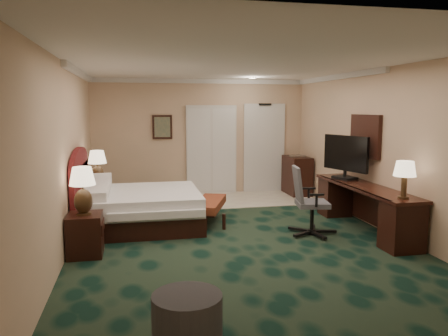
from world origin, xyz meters
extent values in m
cube|color=black|center=(0.00, 0.00, 0.00)|extent=(5.00, 7.50, 0.00)
cube|color=silver|center=(0.00, 0.00, 2.70)|extent=(5.00, 7.50, 0.00)
cube|color=tan|center=(0.00, 3.75, 1.35)|extent=(5.00, 0.00, 2.70)
cube|color=tan|center=(0.00, -3.75, 1.35)|extent=(5.00, 0.00, 2.70)
cube|color=tan|center=(-2.50, 0.00, 1.35)|extent=(0.00, 7.50, 2.70)
cube|color=tan|center=(2.50, 0.00, 1.35)|extent=(0.00, 7.50, 2.70)
cube|color=beige|center=(0.90, 2.90, 0.01)|extent=(3.20, 1.70, 0.01)
cube|color=silver|center=(1.55, 3.72, 1.05)|extent=(1.02, 0.06, 2.18)
cube|color=white|center=(0.25, 3.71, 1.05)|extent=(1.20, 0.06, 2.10)
cube|color=#445C4D|center=(-0.90, 3.71, 1.60)|extent=(0.45, 0.06, 0.55)
cube|color=white|center=(2.46, 0.60, 1.55)|extent=(0.05, 0.95, 0.75)
cube|color=white|center=(-1.43, 1.09, 0.31)|extent=(1.95, 1.80, 0.62)
cube|color=black|center=(-2.25, -0.28, 0.29)|extent=(0.47, 0.54, 0.58)
cube|color=black|center=(-2.25, 2.16, 0.29)|extent=(0.46, 0.53, 0.57)
cube|color=maroon|center=(-0.25, 1.09, 0.20)|extent=(0.81, 1.27, 0.41)
cylinder|color=#2F3036|center=(-1.13, -2.86, 0.22)|extent=(0.65, 0.65, 0.44)
cube|color=black|center=(2.20, 0.07, 0.38)|extent=(0.57, 2.64, 0.76)
cube|color=black|center=(2.16, 0.73, 1.16)|extent=(0.41, 0.99, 0.79)
cube|color=black|center=(2.21, 3.20, 0.45)|extent=(0.48, 0.86, 0.90)
camera|label=1|loc=(-1.54, -6.44, 2.05)|focal=35.00mm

